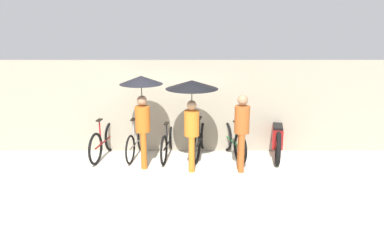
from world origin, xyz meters
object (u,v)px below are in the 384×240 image
object	(u,v)px
parked_bicycle_3	(202,139)
pedestrian_leading	(143,98)
pedestrian_center	(193,98)
motorcycle	(278,138)
pedestrian_trailing	(243,127)
parked_bicycle_1	(137,142)
parked_bicycle_2	(170,142)
parked_bicycle_4	(234,141)
parked_bicycle_0	(105,141)

from	to	relation	value
parked_bicycle_3	pedestrian_leading	distance (m)	1.85
pedestrian_center	motorcycle	bearing A→B (deg)	23.67
pedestrian_trailing	motorcycle	bearing A→B (deg)	44.02
pedestrian_center	pedestrian_trailing	bearing A→B (deg)	-5.32
parked_bicycle_1	parked_bicycle_2	world-z (taller)	parked_bicycle_1
parked_bicycle_1	parked_bicycle_4	distance (m)	2.29
parked_bicycle_0	motorcycle	distance (m)	4.14
parked_bicycle_2	parked_bicycle_3	size ratio (longest dim) A/B	1.01
parked_bicycle_0	motorcycle	world-z (taller)	parked_bicycle_0
pedestrian_leading	motorcycle	xyz separation A→B (m)	(3.12, 0.68, -1.13)
parked_bicycle_4	pedestrian_trailing	xyz separation A→B (m)	(0.08, -0.84, 0.60)
pedestrian_trailing	motorcycle	world-z (taller)	pedestrian_trailing
parked_bicycle_3	parked_bicycle_4	distance (m)	0.77
pedestrian_center	parked_bicycle_2	bearing A→B (deg)	127.50
parked_bicycle_0	parked_bicycle_1	distance (m)	0.77
parked_bicycle_3	parked_bicycle_0	bearing A→B (deg)	103.57
parked_bicycle_3	parked_bicycle_2	bearing A→B (deg)	105.40
parked_bicycle_2	pedestrian_trailing	world-z (taller)	pedestrian_trailing
parked_bicycle_0	parked_bicycle_4	bearing A→B (deg)	-81.35
motorcycle	parked_bicycle_0	bearing A→B (deg)	102.41
pedestrian_leading	pedestrian_center	world-z (taller)	pedestrian_leading
parked_bicycle_3	parked_bicycle_4	bearing A→B (deg)	-86.39
parked_bicycle_1	motorcycle	distance (m)	3.37
parked_bicycle_4	pedestrian_leading	world-z (taller)	pedestrian_leading
parked_bicycle_0	parked_bicycle_2	distance (m)	1.53
parked_bicycle_4	pedestrian_leading	bearing A→B (deg)	91.62
parked_bicycle_0	pedestrian_leading	xyz separation A→B (m)	(1.02, -0.56, 1.17)
parked_bicycle_0	pedestrian_leading	distance (m)	1.65
motorcycle	parked_bicycle_4	bearing A→B (deg)	107.22
parked_bicycle_3	pedestrian_trailing	world-z (taller)	pedestrian_trailing
parked_bicycle_2	parked_bicycle_4	distance (m)	1.53
pedestrian_leading	parked_bicycle_2	bearing A→B (deg)	41.44
parked_bicycle_3	parked_bicycle_4	size ratio (longest dim) A/B	1.04
parked_bicycle_4	pedestrian_center	size ratio (longest dim) A/B	0.86
pedestrian_center	motorcycle	world-z (taller)	pedestrian_center
parked_bicycle_3	pedestrian_trailing	xyz separation A→B (m)	(0.84, -0.94, 0.58)
parked_bicycle_3	motorcycle	xyz separation A→B (m)	(1.84, 0.02, 0.03)
parked_bicycle_3	pedestrian_center	bearing A→B (deg)	176.77
parked_bicycle_2	parked_bicycle_3	xyz separation A→B (m)	(0.77, 0.06, 0.04)
parked_bicycle_2	parked_bicycle_3	bearing A→B (deg)	-78.71
pedestrian_leading	motorcycle	size ratio (longest dim) A/B	0.99
parked_bicycle_1	pedestrian_center	distance (m)	1.96
parked_bicycle_4	pedestrian_trailing	world-z (taller)	pedestrian_trailing
parked_bicycle_1	pedestrian_leading	bearing A→B (deg)	-149.67
parked_bicycle_3	parked_bicycle_4	world-z (taller)	parked_bicycle_4
parked_bicycle_0	parked_bicycle_3	world-z (taller)	parked_bicycle_0
parked_bicycle_0	parked_bicycle_3	distance (m)	2.30
parked_bicycle_2	motorcycle	xyz separation A→B (m)	(2.60, 0.08, 0.07)
parked_bicycle_2	pedestrian_trailing	bearing A→B (deg)	-111.80
parked_bicycle_2	pedestrian_leading	bearing A→B (deg)	146.52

